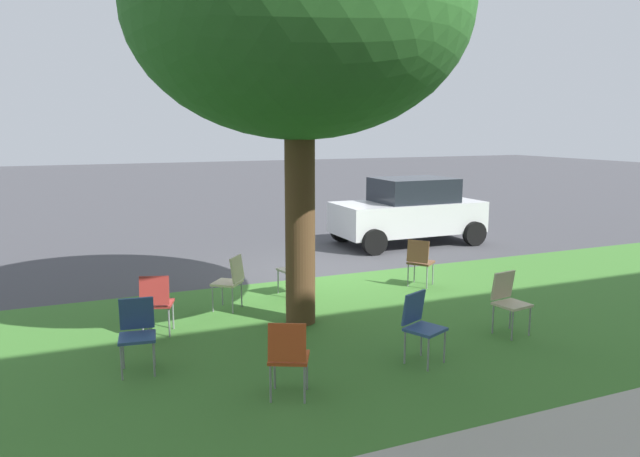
{
  "coord_description": "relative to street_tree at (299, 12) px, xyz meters",
  "views": [
    {
      "loc": [
        4.67,
        10.5,
        2.88
      ],
      "look_at": [
        1.02,
        1.95,
        1.29
      ],
      "focal_mm": 33.09,
      "sensor_mm": 36.0,
      "label": 1
    }
  ],
  "objects": [
    {
      "name": "chair_1",
      "position": [
        2.44,
        0.9,
        -3.93
      ],
      "size": [
        0.47,
        0.47,
        0.88
      ],
      "color": "#335184",
      "rests_on": "ground"
    },
    {
      "name": "chair_6",
      "position": [
        -0.81,
        2.0,
        -3.93
      ],
      "size": [
        0.54,
        0.55,
        0.88
      ],
      "color": "#335184",
      "rests_on": "ground"
    },
    {
      "name": "parked_car",
      "position": [
        -4.72,
        -4.62,
        -3.61
      ],
      "size": [
        3.7,
        1.92,
        1.65
      ],
      "color": "silver",
      "rests_on": "ground"
    },
    {
      "name": "chair_2",
      "position": [
        2.06,
        -0.26,
        -3.93
      ],
      "size": [
        0.52,
        0.53,
        0.88
      ],
      "color": "#B7332D",
      "rests_on": "ground"
    },
    {
      "name": "grass_verge",
      "position": [
        -1.6,
        0.62,
        -4.45
      ],
      "size": [
        48.0,
        6.0,
        0.01
      ],
      "primitive_type": "cube",
      "color": "#3D752D",
      "rests_on": "ground"
    },
    {
      "name": "chair_7",
      "position": [
        0.79,
        -1.0,
        -3.93
      ],
      "size": [
        0.59,
        0.58,
        0.88
      ],
      "color": "beige",
      "rests_on": "ground"
    },
    {
      "name": "street_tree",
      "position": [
        0.0,
        0.0,
        0.0
      ],
      "size": [
        4.78,
        4.78,
        6.24
      ],
      "color": "brown",
      "rests_on": "ground"
    },
    {
      "name": "chair_0",
      "position": [
        -0.42,
        -1.4,
        -3.93
      ],
      "size": [
        0.49,
        0.49,
        0.88
      ],
      "color": "#ADA393",
      "rests_on": "ground"
    },
    {
      "name": "chair_5",
      "position": [
        -2.73,
        -1.02,
        -3.93
      ],
      "size": [
        0.59,
        0.58,
        0.88
      ],
      "color": "brown",
      "rests_on": "ground"
    },
    {
      "name": "ground",
      "position": [
        -1.6,
        -2.58,
        -4.45
      ],
      "size": [
        80.0,
        80.0,
        0.0
      ],
      "primitive_type": "plane",
      "color": "#424247"
    },
    {
      "name": "chair_3",
      "position": [
        1.04,
        2.33,
        -3.93
      ],
      "size": [
        0.55,
        0.56,
        0.88
      ],
      "color": "#C64C1E",
      "rests_on": "ground"
    },
    {
      "name": "chair_4",
      "position": [
        -2.51,
        1.6,
        -3.93
      ],
      "size": [
        0.48,
        0.48,
        0.88
      ],
      "color": "beige",
      "rests_on": "ground"
    }
  ]
}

